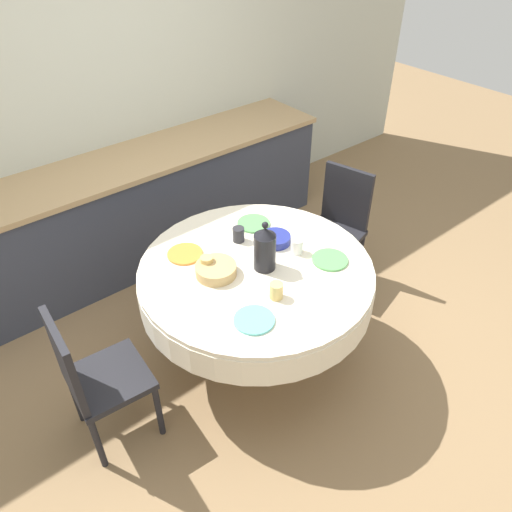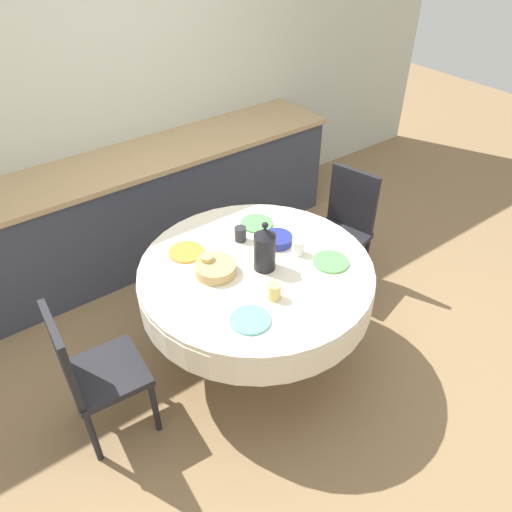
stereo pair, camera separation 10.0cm
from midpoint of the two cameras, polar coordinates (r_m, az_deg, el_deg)
name	(u,v)px [view 2 (the right image)]	position (r m, az deg, el deg)	size (l,w,h in m)	color
ground_plane	(256,354)	(3.45, 0.84, -11.19)	(12.00, 12.00, 0.00)	#8E704C
wall_back	(113,90)	(4.07, -15.37, 17.82)	(7.00, 0.05, 2.60)	beige
kitchen_counter	(148,206)	(4.15, -11.56, 5.64)	(3.24, 0.64, 0.89)	#383D4C
dining_table	(256,283)	(3.00, 0.96, -3.07)	(1.39, 1.39, 0.77)	brown
chair_left	(343,225)	(3.79, 10.67, 3.48)	(0.49, 0.49, 0.92)	black
chair_right	(90,370)	(2.83, -17.49, -12.36)	(0.43, 0.43, 0.92)	black
plate_near_left	(250,320)	(2.58, 0.47, -7.33)	(0.21, 0.21, 0.01)	#60BCB7
cup_near_left	(274,291)	(2.69, 3.16, -4.06)	(0.07, 0.07, 0.09)	#DBB766
plate_near_right	(331,262)	(2.98, 9.49, -0.67)	(0.21, 0.21, 0.01)	#5BA85B
cup_near_right	(298,247)	(3.01, 5.77, 1.01)	(0.07, 0.07, 0.09)	white
plate_far_left	(186,252)	(3.04, -7.05, 0.44)	(0.21, 0.21, 0.01)	orange
cup_far_left	(207,262)	(2.89, -4.65, -0.74)	(0.07, 0.07, 0.09)	#DBB766
plate_far_right	(256,223)	(3.27, 0.93, 3.74)	(0.21, 0.21, 0.01)	#5BA85B
cup_far_right	(240,234)	(3.10, -0.88, 2.52)	(0.07, 0.07, 0.09)	#28282D
coffee_carafe	(265,249)	(2.83, 2.02, 0.83)	(0.13, 0.13, 0.32)	black
bread_basket	(216,269)	(2.86, -3.64, -1.48)	(0.24, 0.24, 0.07)	tan
fruit_bowl	(277,240)	(3.10, 3.37, 1.88)	(0.19, 0.19, 0.05)	navy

